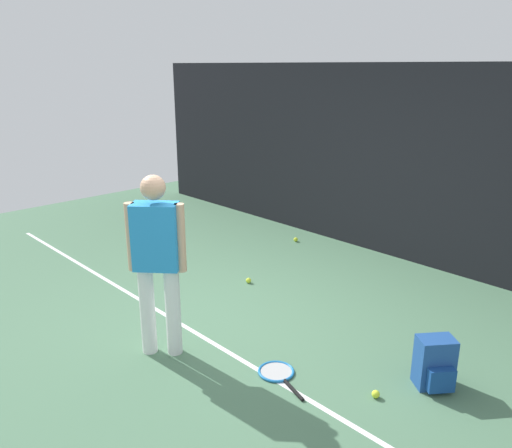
{
  "coord_description": "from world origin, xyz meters",
  "views": [
    {
      "loc": [
        3.65,
        -3.11,
        2.59
      ],
      "look_at": [
        0.0,
        0.4,
        1.0
      ],
      "focal_mm": 35.66,
      "sensor_mm": 36.0,
      "label": 1
    }
  ],
  "objects_px": {
    "tennis_ball_near_player": "(376,394)",
    "tennis_ball_mid_court": "(249,280)",
    "tennis_ball_far_left": "(296,239)",
    "tennis_racket": "(278,373)",
    "backpack": "(435,364)",
    "tennis_player": "(157,256)"
  },
  "relations": [
    {
      "from": "tennis_ball_near_player",
      "to": "tennis_ball_far_left",
      "type": "distance_m",
      "value": 3.85
    },
    {
      "from": "tennis_ball_mid_court",
      "to": "backpack",
      "type": "bearing_deg",
      "value": -7.17
    },
    {
      "from": "tennis_racket",
      "to": "tennis_ball_mid_court",
      "type": "xyz_separation_m",
      "value": [
        -1.6,
        1.15,
        0.02
      ]
    },
    {
      "from": "tennis_ball_near_player",
      "to": "tennis_ball_mid_court",
      "type": "xyz_separation_m",
      "value": [
        -2.38,
        0.82,
        0.0
      ]
    },
    {
      "from": "backpack",
      "to": "tennis_ball_far_left",
      "type": "height_order",
      "value": "backpack"
    },
    {
      "from": "tennis_ball_far_left",
      "to": "tennis_player",
      "type": "bearing_deg",
      "value": -69.35
    },
    {
      "from": "tennis_ball_near_player",
      "to": "tennis_racket",
      "type": "bearing_deg",
      "value": -156.56
    },
    {
      "from": "tennis_ball_near_player",
      "to": "tennis_ball_mid_court",
      "type": "height_order",
      "value": "same"
    },
    {
      "from": "backpack",
      "to": "tennis_ball_near_player",
      "type": "relative_size",
      "value": 6.67
    },
    {
      "from": "tennis_ball_near_player",
      "to": "tennis_player",
      "type": "bearing_deg",
      "value": -154.55
    },
    {
      "from": "tennis_player",
      "to": "tennis_racket",
      "type": "bearing_deg",
      "value": -14.83
    },
    {
      "from": "tennis_ball_near_player",
      "to": "tennis_ball_mid_court",
      "type": "relative_size",
      "value": 1.0
    },
    {
      "from": "backpack",
      "to": "tennis_ball_mid_court",
      "type": "xyz_separation_m",
      "value": [
        -2.63,
        0.33,
        -0.18
      ]
    },
    {
      "from": "tennis_ball_near_player",
      "to": "tennis_ball_far_left",
      "type": "height_order",
      "value": "same"
    },
    {
      "from": "tennis_ball_mid_court",
      "to": "tennis_ball_far_left",
      "type": "bearing_deg",
      "value": 111.74
    },
    {
      "from": "tennis_racket",
      "to": "tennis_ball_mid_court",
      "type": "distance_m",
      "value": 1.98
    },
    {
      "from": "tennis_racket",
      "to": "backpack",
      "type": "bearing_deg",
      "value": -123.78
    },
    {
      "from": "tennis_ball_mid_court",
      "to": "tennis_ball_far_left",
      "type": "height_order",
      "value": "same"
    },
    {
      "from": "backpack",
      "to": "tennis_player",
      "type": "bearing_deg",
      "value": 160.85
    },
    {
      "from": "backpack",
      "to": "tennis_ball_far_left",
      "type": "distance_m",
      "value": 3.78
    },
    {
      "from": "tennis_player",
      "to": "tennis_ball_near_player",
      "type": "distance_m",
      "value": 2.19
    },
    {
      "from": "tennis_player",
      "to": "tennis_ball_far_left",
      "type": "height_order",
      "value": "tennis_player"
    }
  ]
}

